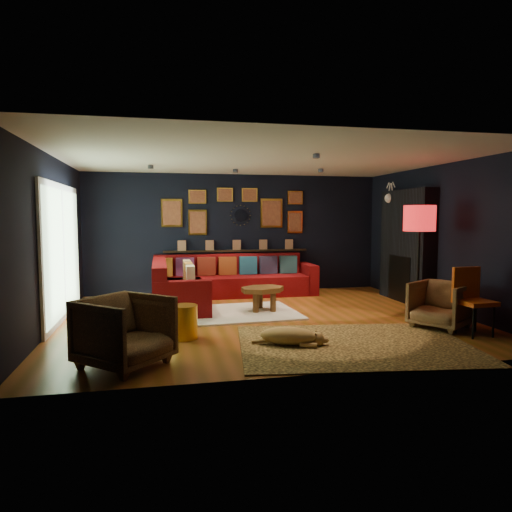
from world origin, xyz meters
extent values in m
plane|color=#9A4F1F|center=(0.00, 0.00, 0.00)|extent=(6.50, 6.50, 0.00)
plane|color=black|center=(0.00, 2.75, 1.30)|extent=(6.50, 0.00, 6.50)
plane|color=black|center=(0.00, -2.75, 1.30)|extent=(6.50, 0.00, 6.50)
plane|color=black|center=(-3.25, 0.00, 1.30)|extent=(0.00, 5.50, 5.50)
plane|color=black|center=(3.25, 0.00, 1.30)|extent=(0.00, 5.50, 5.50)
plane|color=beige|center=(0.00, 0.00, 2.60)|extent=(6.50, 6.50, 0.00)
cube|color=maroon|center=(-0.20, 2.25, 0.21)|extent=(3.20, 0.95, 0.42)
cube|color=maroon|center=(-0.20, 2.60, 0.63)|extent=(3.20, 0.24, 0.46)
cube|color=maroon|center=(1.50, 2.25, 0.32)|extent=(0.22, 0.95, 0.64)
cube|color=maroon|center=(-1.32, 1.15, 0.21)|extent=(0.95, 2.20, 0.42)
cube|color=maroon|center=(-1.68, 1.15, 0.63)|extent=(0.24, 2.20, 0.46)
cube|color=maroon|center=(-1.32, 0.15, 0.32)|extent=(0.95, 0.22, 0.64)
cube|color=#B97927|center=(-1.60, 2.40, 0.62)|extent=(0.38, 0.14, 0.38)
cube|color=#5F2855|center=(-1.15, 2.40, 0.62)|extent=(0.38, 0.14, 0.38)
cube|color=maroon|center=(-0.70, 2.40, 0.62)|extent=(0.38, 0.14, 0.38)
cube|color=brown|center=(-0.25, 2.40, 0.62)|extent=(0.38, 0.14, 0.38)
cube|color=navy|center=(0.20, 2.40, 0.62)|extent=(0.38, 0.14, 0.38)
cube|color=#2A2742|center=(0.65, 2.40, 0.62)|extent=(0.38, 0.14, 0.38)
cube|color=#21434D|center=(1.10, 2.40, 0.62)|extent=(0.38, 0.14, 0.38)
cube|color=tan|center=(-1.15, 1.85, 0.62)|extent=(0.14, 0.38, 0.38)
cube|color=#B1792C|center=(-1.15, 1.35, 0.62)|extent=(0.14, 0.38, 0.38)
cube|color=beige|center=(-1.15, 0.85, 0.62)|extent=(0.14, 0.38, 0.38)
cube|color=black|center=(0.00, 2.68, 0.92)|extent=(3.20, 0.12, 0.04)
cube|color=gold|center=(-1.40, 2.72, 1.75)|extent=(0.45, 0.03, 0.60)
cube|color=#9F5A34|center=(-1.40, 2.70, 1.75)|extent=(0.38, 0.01, 0.51)
cube|color=gold|center=(-0.85, 2.72, 1.55)|extent=(0.40, 0.03, 0.55)
cube|color=#9F5A34|center=(-0.85, 2.70, 1.55)|extent=(0.34, 0.01, 0.47)
cube|color=gold|center=(-0.85, 2.72, 2.10)|extent=(0.38, 0.03, 0.30)
cube|color=#9F5A34|center=(-0.85, 2.70, 2.10)|extent=(0.32, 0.01, 0.25)
cube|color=gold|center=(0.80, 2.72, 1.75)|extent=(0.50, 0.03, 0.65)
cube|color=#9F5A34|center=(0.80, 2.70, 1.75)|extent=(0.42, 0.01, 0.55)
cube|color=gold|center=(1.35, 2.72, 1.55)|extent=(0.35, 0.03, 0.50)
cube|color=#9F5A34|center=(1.35, 2.70, 1.55)|extent=(0.30, 0.01, 0.42)
cube|color=gold|center=(1.35, 2.72, 2.10)|extent=(0.35, 0.03, 0.30)
cube|color=#9F5A34|center=(1.35, 2.70, 2.10)|extent=(0.30, 0.01, 0.25)
cube|color=gold|center=(-0.25, 2.72, 2.15)|extent=(0.35, 0.03, 0.30)
cube|color=#9F5A34|center=(-0.25, 2.70, 2.15)|extent=(0.30, 0.01, 0.25)
cube|color=gold|center=(0.30, 2.72, 2.15)|extent=(0.35, 0.03, 0.30)
cube|color=#9F5A34|center=(0.30, 2.70, 2.15)|extent=(0.30, 0.01, 0.25)
cylinder|color=silver|center=(0.10, 2.72, 1.70)|extent=(0.28, 0.03, 0.28)
cone|color=gold|center=(0.32, 2.72, 1.70)|extent=(0.03, 0.16, 0.03)
cone|color=gold|center=(0.30, 2.72, 1.78)|extent=(0.04, 0.16, 0.04)
cone|color=gold|center=(0.26, 2.72, 1.86)|extent=(0.04, 0.16, 0.04)
cone|color=gold|center=(0.18, 2.72, 1.90)|extent=(0.04, 0.16, 0.04)
cone|color=gold|center=(0.10, 2.72, 1.92)|extent=(0.03, 0.16, 0.03)
cone|color=gold|center=(0.02, 2.72, 1.90)|extent=(0.04, 0.16, 0.04)
cone|color=gold|center=(-0.06, 2.72, 1.86)|extent=(0.04, 0.16, 0.04)
cone|color=gold|center=(-0.10, 2.72, 1.78)|extent=(0.04, 0.16, 0.04)
cone|color=gold|center=(-0.12, 2.72, 1.70)|extent=(0.03, 0.16, 0.03)
cone|color=gold|center=(-0.10, 2.72, 1.62)|extent=(0.04, 0.16, 0.04)
cone|color=gold|center=(-0.06, 2.72, 1.54)|extent=(0.04, 0.16, 0.04)
cone|color=gold|center=(0.02, 2.72, 1.50)|extent=(0.04, 0.16, 0.04)
cone|color=gold|center=(0.10, 2.72, 1.48)|extent=(0.03, 0.16, 0.03)
cone|color=gold|center=(0.18, 2.72, 1.50)|extent=(0.04, 0.16, 0.04)
cone|color=gold|center=(0.26, 2.72, 1.54)|extent=(0.04, 0.16, 0.04)
cone|color=gold|center=(0.30, 2.72, 1.62)|extent=(0.04, 0.16, 0.04)
cube|color=black|center=(3.10, 0.90, 1.10)|extent=(0.30, 1.60, 2.20)
cube|color=black|center=(3.04, 0.90, 0.45)|extent=(0.20, 0.80, 0.90)
cone|color=white|center=(3.19, 1.40, 2.05)|extent=(0.35, 0.28, 0.28)
sphere|color=white|center=(2.97, 1.40, 2.05)|extent=(0.20, 0.20, 0.20)
cylinder|color=white|center=(2.99, 1.34, 2.22)|extent=(0.02, 0.10, 0.28)
cylinder|color=white|center=(2.99, 1.46, 2.22)|extent=(0.02, 0.10, 0.28)
cube|color=white|center=(-3.22, 0.60, 1.10)|extent=(0.04, 2.80, 2.20)
cube|color=#A4CE9D|center=(-3.20, 0.60, 1.10)|extent=(0.01, 2.60, 2.00)
cube|color=white|center=(-3.19, 0.60, 1.10)|extent=(0.02, 0.06, 2.00)
cylinder|color=black|center=(-1.80, 1.20, 2.56)|extent=(0.10, 0.10, 0.06)
cylinder|color=black|center=(-0.20, 1.60, 2.56)|extent=(0.10, 0.10, 0.06)
cylinder|color=black|center=(1.40, 1.20, 2.56)|extent=(0.10, 0.10, 0.06)
cylinder|color=black|center=(0.60, -0.80, 2.56)|extent=(0.10, 0.10, 0.06)
cube|color=silver|center=(-0.45, 0.42, 0.01)|extent=(2.28, 1.72, 0.03)
cube|color=tan|center=(0.80, -1.80, 0.01)|extent=(3.24, 2.51, 0.02)
cylinder|color=#563418|center=(-0.07, 0.34, 0.19)|extent=(0.10, 0.10, 0.33)
cylinder|color=#563418|center=(0.24, 0.34, 0.19)|extent=(0.10, 0.10, 0.33)
cylinder|color=#563418|center=(0.09, 0.70, 0.19)|extent=(0.10, 0.10, 0.33)
cylinder|color=maroon|center=(-1.30, 1.50, 0.19)|extent=(0.50, 0.50, 0.33)
imported|color=#BF854B|center=(-2.07, -2.05, 0.44)|extent=(1.16, 1.16, 0.87)
imported|color=#BF854B|center=(2.45, -1.20, 0.39)|extent=(1.00, 1.01, 0.77)
cylinder|color=gold|center=(-1.36, -1.00, 0.23)|extent=(0.37, 0.37, 0.46)
cylinder|color=black|center=(2.51, -1.87, 0.24)|extent=(0.03, 0.03, 0.47)
cylinder|color=black|center=(2.85, -1.84, 0.24)|extent=(0.03, 0.03, 0.47)
cylinder|color=black|center=(2.49, -1.53, 0.24)|extent=(0.03, 0.03, 0.47)
cylinder|color=black|center=(2.82, -1.51, 0.24)|extent=(0.03, 0.03, 0.47)
cube|color=#D64E13|center=(2.67, -1.69, 0.47)|extent=(0.48, 0.48, 0.06)
cube|color=#D64E13|center=(2.65, -1.49, 0.73)|extent=(0.45, 0.08, 0.45)
cylinder|color=black|center=(2.50, -0.49, 0.02)|extent=(0.31, 0.31, 0.04)
cylinder|color=black|center=(2.50, -0.49, 0.79)|extent=(0.04, 0.04, 1.50)
cylinder|color=#AD1213|center=(2.50, -0.49, 1.65)|extent=(0.51, 0.51, 0.42)
camera|label=1|loc=(-1.67, -7.24, 1.68)|focal=32.00mm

